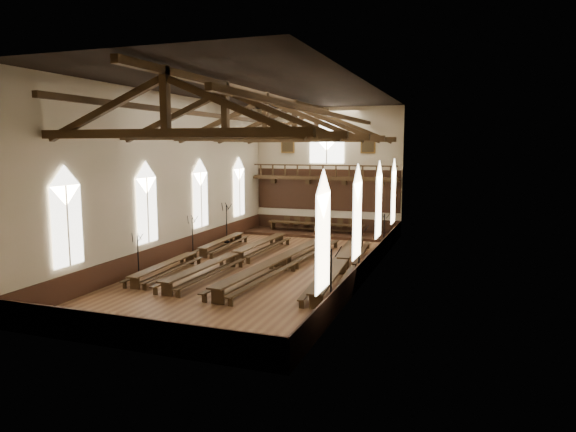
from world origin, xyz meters
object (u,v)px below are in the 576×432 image
(refectory_row_a, at_px, (197,253))
(candelabrum_left_mid, at_px, (193,244))
(candelabrum_left_near, at_px, (138,264))
(candelabrum_right_far, at_px, (384,238))
(candelabrum_right_near, at_px, (331,291))
(candelabrum_right_mid, at_px, (359,262))
(refectory_row_d, at_px, (342,262))
(candelabrum_left_far, at_px, (227,231))
(high_table, at_px, (315,224))
(refectory_row_b, at_px, (235,256))
(refectory_row_c, at_px, (284,259))
(dais, at_px, (315,233))

(refectory_row_a, bearing_deg, candelabrum_left_mid, 128.04)
(candelabrum_left_near, bearing_deg, candelabrum_right_far, 47.14)
(candelabrum_right_near, height_order, candelabrum_right_mid, candelabrum_right_mid)
(refectory_row_d, relative_size, candelabrum_left_mid, 5.61)
(candelabrum_left_far, relative_size, candelabrum_right_mid, 1.02)
(high_table, xyz_separation_m, candelabrum_right_near, (6.02, -17.82, 0.02))
(refectory_row_d, height_order, candelabrum_right_far, candelabrum_right_far)
(refectory_row_d, distance_m, candelabrum_left_mid, 9.98)
(candelabrum_right_near, bearing_deg, candelabrum_right_far, 90.00)
(candelabrum_left_mid, height_order, candelabrum_left_far, candelabrum_left_far)
(refectory_row_a, distance_m, refectory_row_b, 2.64)
(refectory_row_c, relative_size, candelabrum_left_mid, 5.80)
(refectory_row_c, xyz_separation_m, candelabrum_right_far, (4.36, 7.74, 0.19))
(refectory_row_d, relative_size, dais, 1.28)
(dais, relative_size, candelabrum_right_mid, 4.01)
(high_table, xyz_separation_m, candelabrum_left_far, (-5.08, -5.34, 0.05))
(refectory_row_d, bearing_deg, candelabrum_right_mid, -40.06)
(refectory_row_a, xyz_separation_m, candelabrum_right_mid, (10.12, -0.65, 0.37))
(refectory_row_b, bearing_deg, refectory_row_c, -1.46)
(refectory_row_b, bearing_deg, dais, 82.79)
(candelabrum_left_far, xyz_separation_m, candelabrum_right_far, (11.10, 1.45, -0.11))
(candelabrum_right_near, bearing_deg, high_table, 108.66)
(candelabrum_left_mid, relative_size, candelabrum_right_near, 0.93)
(refectory_row_a, xyz_separation_m, candelabrum_left_mid, (-0.98, 1.25, 0.30))
(candelabrum_left_near, bearing_deg, refectory_row_d, 25.59)
(refectory_row_b, distance_m, high_table, 11.65)
(refectory_row_a, relative_size, refectory_row_d, 0.94)
(candelabrum_left_mid, bearing_deg, refectory_row_a, -51.96)
(refectory_row_c, height_order, dais, refectory_row_c)
(refectory_row_d, distance_m, high_table, 12.11)
(refectory_row_c, xyz_separation_m, refectory_row_d, (3.20, 0.54, -0.04))
(high_table, bearing_deg, candelabrum_left_mid, -116.55)
(refectory_row_b, xyz_separation_m, candelabrum_left_mid, (-3.62, 1.38, 0.24))
(candelabrum_left_near, distance_m, candelabrum_left_far, 10.51)
(candelabrum_left_far, bearing_deg, candelabrum_left_mid, -90.00)
(candelabrum_left_mid, xyz_separation_m, candelabrum_right_mid, (11.10, -1.90, 0.08))
(candelabrum_left_far, bearing_deg, refectory_row_b, -59.78)
(candelabrum_right_mid, xyz_separation_m, candelabrum_right_far, (0.00, 8.18, -0.09))
(refectory_row_b, bearing_deg, candelabrum_left_mid, 159.07)
(dais, bearing_deg, refectory_row_d, -66.34)
(candelabrum_left_mid, height_order, candelabrum_right_mid, candelabrum_right_mid)
(refectory_row_d, xyz_separation_m, high_table, (-4.86, 11.09, 0.28))
(candelabrum_left_near, distance_m, candelabrum_right_far, 16.32)
(refectory_row_d, height_order, candelabrum_left_far, candelabrum_left_far)
(refectory_row_a, height_order, high_table, high_table)
(candelabrum_left_far, xyz_separation_m, candelabrum_right_near, (11.10, -12.48, -0.03))
(refectory_row_a, xyz_separation_m, refectory_row_d, (8.96, 0.33, 0.06))
(candelabrum_left_near, relative_size, candelabrum_right_near, 0.85)
(refectory_row_d, relative_size, candelabrum_left_near, 6.14)
(high_table, xyz_separation_m, candelabrum_left_mid, (-5.08, -10.17, -0.04))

